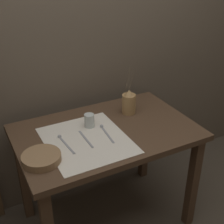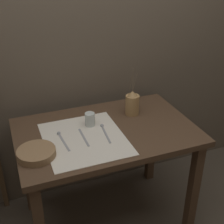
# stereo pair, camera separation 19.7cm
# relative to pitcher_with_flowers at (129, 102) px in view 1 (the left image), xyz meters

# --- Properties ---
(ground_plane) EXTENTS (12.00, 12.00, 0.00)m
(ground_plane) POSITION_rel_pitcher_with_flowers_xyz_m (-0.25, -0.13, -0.87)
(ground_plane) COLOR brown
(stone_wall_back) EXTENTS (7.00, 0.06, 2.40)m
(stone_wall_back) POSITION_rel_pitcher_with_flowers_xyz_m (-0.25, 0.35, 0.33)
(stone_wall_back) COLOR brown
(stone_wall_back) RESTS_ON ground_plane
(wooden_table) EXTENTS (1.15, 0.74, 0.78)m
(wooden_table) POSITION_rel_pitcher_with_flowers_xyz_m (-0.25, -0.13, -0.20)
(wooden_table) COLOR #4C3523
(wooden_table) RESTS_ON ground_plane
(linen_cloth) EXTENTS (0.49, 0.55, 0.00)m
(linen_cloth) POSITION_rel_pitcher_with_flowers_xyz_m (-0.41, -0.19, -0.08)
(linen_cloth) COLOR silver
(linen_cloth) RESTS_ON wooden_table
(pitcher_with_flowers) EXTENTS (0.10, 0.10, 0.34)m
(pitcher_with_flowers) POSITION_rel_pitcher_with_flowers_xyz_m (0.00, 0.00, 0.00)
(pitcher_with_flowers) COLOR #A87F4C
(pitcher_with_flowers) RESTS_ON wooden_table
(wooden_bowl) EXTENTS (0.22, 0.22, 0.04)m
(wooden_bowl) POSITION_rel_pitcher_with_flowers_xyz_m (-0.71, -0.27, -0.06)
(wooden_bowl) COLOR #8E6B47
(wooden_bowl) RESTS_ON wooden_table
(glass_tumbler_near) EXTENTS (0.06, 0.06, 0.09)m
(glass_tumbler_near) POSITION_rel_pitcher_with_flowers_xyz_m (-0.33, -0.05, -0.03)
(glass_tumbler_near) COLOR silver
(glass_tumbler_near) RESTS_ON wooden_table
(spoon_inner) EXTENTS (0.03, 0.22, 0.02)m
(spoon_inner) POSITION_rel_pitcher_with_flowers_xyz_m (-0.54, -0.13, -0.08)
(spoon_inner) COLOR #939399
(spoon_inner) RESTS_ON wooden_table
(fork_outer) EXTENTS (0.01, 0.21, 0.00)m
(fork_outer) POSITION_rel_pitcher_with_flowers_xyz_m (-0.41, -0.18, -0.08)
(fork_outer) COLOR #939399
(fork_outer) RESTS_ON wooden_table
(spoon_outer) EXTENTS (0.04, 0.22, 0.02)m
(spoon_outer) POSITION_rel_pitcher_with_flowers_xyz_m (-0.26, -0.14, -0.08)
(spoon_outer) COLOR #939399
(spoon_outer) RESTS_ON wooden_table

